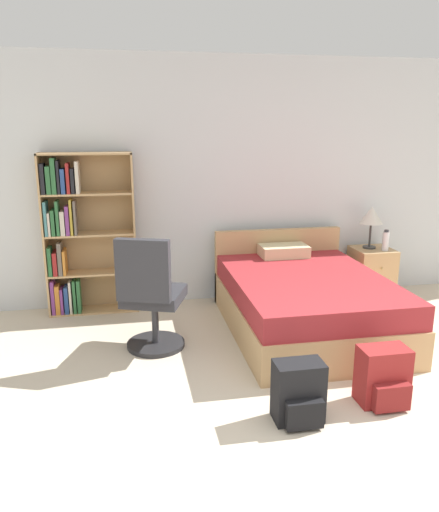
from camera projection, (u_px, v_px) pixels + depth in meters
ground_plane at (356, 495)px, 2.64m from camera, size 14.00×14.00×0.00m
wall_back at (231, 182)px, 5.38m from camera, size 9.00×0.06×2.60m
bookshelf at (78, 234)px, 5.03m from camera, size 0.90×0.26×1.64m
bed at (304, 301)px, 4.73m from camera, size 1.40×1.93×0.80m
office_chair at (151, 298)px, 4.20m from camera, size 0.62×0.68×1.03m
nightstand at (371, 273)px, 5.62m from camera, size 0.42×0.45×0.56m
table_lamp at (372, 216)px, 5.49m from camera, size 0.25×0.25×0.47m
water_bottle at (386, 241)px, 5.44m from camera, size 0.07×0.07×0.23m
backpack_red at (383, 377)px, 3.47m from camera, size 0.34×0.28×0.41m
backpack_black at (299, 394)px, 3.26m from camera, size 0.32×0.26×0.41m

